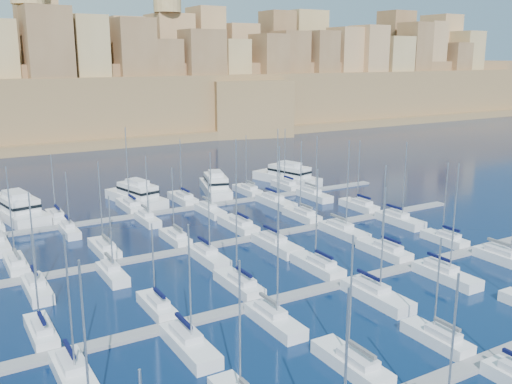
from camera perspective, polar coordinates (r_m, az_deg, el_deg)
ground at (r=84.29m, az=3.79°, el=-6.44°), size 600.00×600.00×0.00m
pontoon_near at (r=61.74m, az=22.51°, el=-15.11°), size 84.00×2.00×0.40m
pontoon_mid_near at (r=75.31m, az=9.00°, el=-8.91°), size 84.00×2.00×0.40m
pontoon_mid_far at (r=92.19m, az=0.28°, el=-4.51°), size 84.00×2.00×0.40m
pontoon_far at (r=110.88m, az=-5.56°, el=-1.46°), size 84.00×2.00×0.40m
sailboat_2 at (r=56.21m, az=9.57°, el=-16.54°), size 2.74×9.13×13.44m
sailboat_3 at (r=62.59m, az=17.67°, el=-13.75°), size 2.38×7.93×11.59m
sailboat_12 at (r=65.00m, az=-20.68°, el=-12.94°), size 2.34×7.79×11.58m
sailboat_13 at (r=67.69m, az=-9.91°, el=-11.15°), size 2.27×7.56×10.74m
sailboat_14 at (r=72.54m, az=-1.71°, el=-9.17°), size 2.73×9.09×15.01m
sailboat_15 at (r=78.85m, az=6.20°, el=-7.35°), size 2.77×9.25×14.43m
sailboat_16 at (r=86.36m, az=12.69°, el=-5.73°), size 2.82×9.41×13.74m
sailboat_17 at (r=94.23m, az=18.35°, el=-4.48°), size 2.39×7.96×13.09m
sailboat_18 at (r=56.14m, az=-17.73°, el=-17.07°), size 2.75×9.17×14.52m
sailboat_19 at (r=58.95m, az=-6.68°, el=-14.91°), size 2.82×9.39×13.66m
sailboat_20 at (r=63.38m, az=1.86°, el=-12.68°), size 2.67×8.90×14.31m
sailboat_21 at (r=70.81m, az=11.91°, el=-10.05°), size 3.04×10.15×14.46m
sailboat_22 at (r=79.31m, az=18.45°, el=-7.85°), size 2.88×9.60×15.99m
sailboat_23 at (r=88.50m, az=23.75°, el=-6.10°), size 2.91×9.70×15.41m
sailboat_24 at (r=85.56m, az=-22.85°, el=-6.68°), size 2.51×8.35×14.65m
sailboat_25 at (r=88.02m, az=-14.91°, el=-5.49°), size 2.70×9.00×14.11m
sailboat_26 at (r=90.98m, az=-8.07°, el=-4.55°), size 2.43×8.09×12.21m
sailboat_27 at (r=96.57m, az=-1.78°, el=-3.32°), size 2.96×9.88×15.66m
sailboat_28 at (r=102.74m, az=4.61°, el=-2.33°), size 2.69×8.97×14.44m
sailboat_29 at (r=110.73m, az=10.28°, el=-1.35°), size 2.69×8.97×13.57m
sailboat_30 at (r=76.12m, az=-21.06°, el=-9.01°), size 2.58×8.60×13.37m
sailboat_31 at (r=78.26m, az=-14.18°, el=-7.89°), size 2.37×7.91×11.68m
sailboat_32 at (r=82.21m, az=-4.81°, el=-6.44°), size 2.75×9.18×12.82m
sailboat_33 at (r=86.88m, az=2.02°, el=-5.26°), size 3.09×10.31×16.22m
sailboat_34 at (r=94.38m, az=8.73°, el=-3.88°), size 3.01×10.02×16.08m
sailboat_35 at (r=102.63m, az=14.15°, el=-2.72°), size 2.93×9.76×14.87m
sailboat_37 at (r=107.70m, az=-19.32°, el=-2.34°), size 2.45×8.16×12.20m
sailboat_38 at (r=111.53m, az=-12.47°, el=-1.33°), size 2.84×9.45×16.01m
sailboat_39 at (r=115.21m, az=-7.33°, el=-0.66°), size 2.84×9.45×12.96m
sailboat_40 at (r=121.29m, az=-0.86°, el=0.17°), size 2.63×8.78×12.75m
sailboat_41 at (r=126.04m, az=2.99°, el=0.66°), size 2.51×8.36×13.49m
sailboat_43 at (r=98.69m, az=-18.16°, el=-3.68°), size 2.21×7.36×10.89m
sailboat_44 at (r=101.88m, az=-10.81°, el=-2.69°), size 2.36×7.86×12.31m
sailboat_45 at (r=105.92m, az=-4.64°, el=-1.86°), size 2.62×8.73×12.01m
sailboat_46 at (r=111.68m, az=1.96°, el=-0.99°), size 3.17×10.56×15.47m
sailboat_47 at (r=117.57m, az=5.82°, el=-0.33°), size 2.78×9.28×13.31m
motor_yacht_a at (r=112.17m, az=-22.87°, el=-1.50°), size 9.15×20.07×5.25m
motor_yacht_b at (r=115.38m, az=-11.86°, el=-0.31°), size 8.25×16.68×5.25m
motor_yacht_c at (r=121.55m, az=-4.08°, el=0.65°), size 8.89×16.07×5.25m
motor_yacht_d at (r=131.60m, az=3.19°, el=1.65°), size 9.40×17.91×5.25m
fortified_city at (r=225.47m, az=-19.30°, el=9.21°), size 460.00×108.95×59.52m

